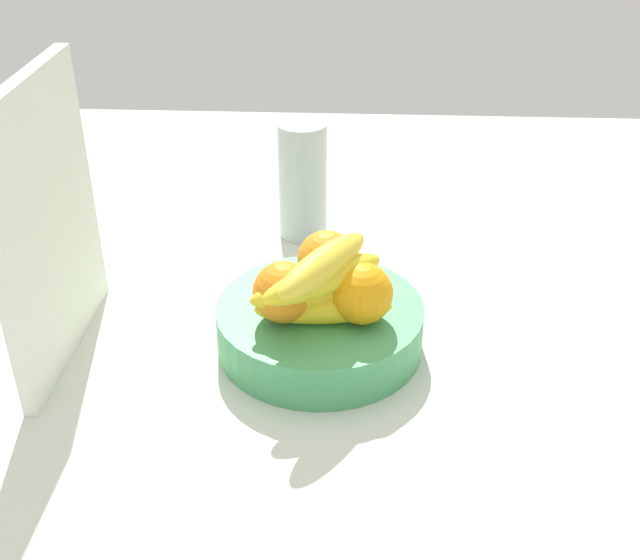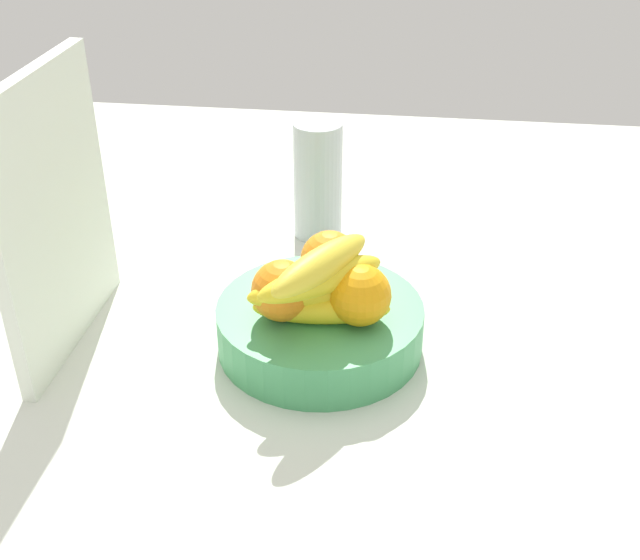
{
  "view_description": "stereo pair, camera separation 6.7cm",
  "coord_description": "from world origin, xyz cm",
  "px_view_note": "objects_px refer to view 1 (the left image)",
  "views": [
    {
      "loc": [
        -84.61,
        -3.81,
        63.3
      ],
      "look_at": [
        1.81,
        0.58,
        10.18
      ],
      "focal_mm": 45.52,
      "sensor_mm": 36.0,
      "label": 1
    },
    {
      "loc": [
        -84.01,
        -10.51,
        63.3
      ],
      "look_at": [
        1.81,
        0.58,
        10.18
      ],
      "focal_mm": 45.52,
      "sensor_mm": 36.0,
      "label": 2
    }
  ],
  "objects_px": {
    "orange_front_right": "(284,292)",
    "orange_front_left": "(323,259)",
    "fruit_bowl": "(320,326)",
    "banana_bunch": "(323,286)",
    "thermos_tumbler": "(303,181)",
    "cutting_board": "(47,225)",
    "orange_center": "(362,293)"
  },
  "relations": [
    {
      "from": "orange_front_right",
      "to": "orange_front_left",
      "type": "bearing_deg",
      "value": -28.07
    },
    {
      "from": "fruit_bowl",
      "to": "banana_bunch",
      "type": "relative_size",
      "value": 1.5
    },
    {
      "from": "fruit_bowl",
      "to": "thermos_tumbler",
      "type": "relative_size",
      "value": 1.4
    },
    {
      "from": "banana_bunch",
      "to": "cutting_board",
      "type": "xyz_separation_m",
      "value": [
        0.02,
        0.33,
        0.07
      ]
    },
    {
      "from": "thermos_tumbler",
      "to": "cutting_board",
      "type": "bearing_deg",
      "value": 138.86
    },
    {
      "from": "fruit_bowl",
      "to": "orange_front_left",
      "type": "xyz_separation_m",
      "value": [
        0.05,
        -0.0,
        0.07
      ]
    },
    {
      "from": "orange_front_left",
      "to": "banana_bunch",
      "type": "relative_size",
      "value": 0.43
    },
    {
      "from": "cutting_board",
      "to": "thermos_tumbler",
      "type": "relative_size",
      "value": 1.88
    },
    {
      "from": "fruit_bowl",
      "to": "thermos_tumbler",
      "type": "bearing_deg",
      "value": 7.94
    },
    {
      "from": "fruit_bowl",
      "to": "orange_front_left",
      "type": "distance_m",
      "value": 0.09
    },
    {
      "from": "fruit_bowl",
      "to": "orange_center",
      "type": "height_order",
      "value": "orange_center"
    },
    {
      "from": "orange_center",
      "to": "cutting_board",
      "type": "bearing_deg",
      "value": 88.56
    },
    {
      "from": "orange_front_left",
      "to": "cutting_board",
      "type": "height_order",
      "value": "cutting_board"
    },
    {
      "from": "orange_front_left",
      "to": "cutting_board",
      "type": "bearing_deg",
      "value": 102.21
    },
    {
      "from": "fruit_bowl",
      "to": "thermos_tumbler",
      "type": "distance_m",
      "value": 0.32
    },
    {
      "from": "orange_front_left",
      "to": "thermos_tumbler",
      "type": "xyz_separation_m",
      "value": [
        0.25,
        0.04,
        -0.0
      ]
    },
    {
      "from": "orange_front_right",
      "to": "cutting_board",
      "type": "bearing_deg",
      "value": 87.64
    },
    {
      "from": "banana_bunch",
      "to": "cutting_board",
      "type": "height_order",
      "value": "cutting_board"
    },
    {
      "from": "orange_front_left",
      "to": "orange_center",
      "type": "bearing_deg",
      "value": -147.49
    },
    {
      "from": "orange_front_right",
      "to": "banana_bunch",
      "type": "relative_size",
      "value": 0.43
    },
    {
      "from": "orange_center",
      "to": "cutting_board",
      "type": "height_order",
      "value": "cutting_board"
    },
    {
      "from": "cutting_board",
      "to": "thermos_tumbler",
      "type": "xyz_separation_m",
      "value": [
        0.33,
        -0.28,
        -0.08
      ]
    },
    {
      "from": "orange_center",
      "to": "cutting_board",
      "type": "xyz_separation_m",
      "value": [
        0.01,
        0.38,
        0.08
      ]
    },
    {
      "from": "thermos_tumbler",
      "to": "orange_front_left",
      "type": "bearing_deg",
      "value": -170.15
    },
    {
      "from": "orange_front_right",
      "to": "cutting_board",
      "type": "relative_size",
      "value": 0.21
    },
    {
      "from": "orange_front_left",
      "to": "cutting_board",
      "type": "distance_m",
      "value": 0.35
    },
    {
      "from": "fruit_bowl",
      "to": "banana_bunch",
      "type": "bearing_deg",
      "value": -171.74
    },
    {
      "from": "orange_center",
      "to": "banana_bunch",
      "type": "relative_size",
      "value": 0.43
    },
    {
      "from": "orange_front_left",
      "to": "orange_front_right",
      "type": "xyz_separation_m",
      "value": [
        -0.08,
        0.04,
        0.0
      ]
    },
    {
      "from": "orange_front_right",
      "to": "cutting_board",
      "type": "xyz_separation_m",
      "value": [
        0.01,
        0.28,
        0.08
      ]
    },
    {
      "from": "cutting_board",
      "to": "orange_front_left",
      "type": "bearing_deg",
      "value": -76.58
    },
    {
      "from": "banana_bunch",
      "to": "thermos_tumbler",
      "type": "distance_m",
      "value": 0.35
    }
  ]
}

